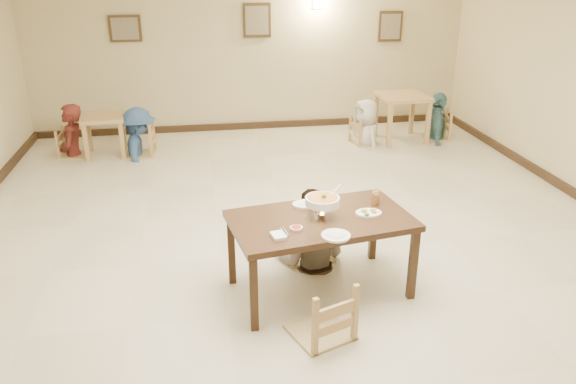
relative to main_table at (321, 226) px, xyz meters
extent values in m
plane|color=beige|center=(-0.03, 0.78, -0.70)|extent=(10.00, 10.00, 0.00)
plane|color=beige|center=(-0.03, 5.78, 0.80)|extent=(10.00, 0.00, 10.00)
cube|color=#312114|center=(-0.03, 5.75, -0.64)|extent=(8.00, 0.06, 0.12)
cube|color=#3C2B17|center=(-2.23, 5.74, 1.20)|extent=(0.55, 0.03, 0.45)
cube|color=gray|center=(-2.23, 5.72, 1.20)|extent=(0.45, 0.01, 0.37)
cube|color=#3C2B17|center=(0.07, 5.74, 1.30)|extent=(0.50, 0.03, 0.60)
cube|color=gray|center=(0.07, 5.72, 1.30)|extent=(0.41, 0.01, 0.49)
cube|color=#3C2B17|center=(2.57, 5.74, 1.15)|extent=(0.45, 0.03, 0.55)
cube|color=gray|center=(2.57, 5.72, 1.15)|extent=(0.37, 0.01, 0.45)
cube|color=#FFD88C|center=(1.17, 5.74, 1.60)|extent=(0.16, 0.05, 0.22)
cube|color=#3C2313|center=(0.00, 0.00, 0.05)|extent=(1.81, 1.20, 0.06)
cube|color=#3C2313|center=(-0.70, -0.53, -0.34)|extent=(0.07, 0.07, 0.73)
cube|color=#3C2313|center=(0.83, -0.28, -0.34)|extent=(0.07, 0.07, 0.73)
cube|color=#3C2313|center=(-0.83, 0.28, -0.34)|extent=(0.07, 0.07, 0.73)
cube|color=#3C2313|center=(0.70, 0.53, -0.34)|extent=(0.07, 0.07, 0.73)
cube|color=tan|center=(0.03, 0.69, -0.24)|extent=(0.47, 0.47, 0.05)
cube|color=tan|center=(-0.14, -0.69, -0.23)|extent=(0.48, 0.48, 0.05)
imported|color=gray|center=(0.03, 0.57, 0.14)|extent=(0.99, 0.88, 1.68)
torus|color=silver|center=(0.01, 0.00, 0.22)|extent=(0.25, 0.25, 0.01)
cylinder|color=silver|center=(0.01, 0.00, 0.10)|extent=(0.07, 0.07, 0.04)
cone|color=#FFA526|center=(0.01, 0.00, 0.15)|extent=(0.04, 0.04, 0.06)
cylinder|color=white|center=(0.01, 0.00, 0.25)|extent=(0.32, 0.32, 0.07)
cylinder|color=#BD6E2D|center=(0.01, 0.00, 0.28)|extent=(0.28, 0.28, 0.02)
sphere|color=#2D7223|center=(0.02, -0.01, 0.30)|extent=(0.05, 0.05, 0.05)
cylinder|color=silver|center=(0.13, 0.06, 0.31)|extent=(0.15, 0.09, 0.10)
cylinder|color=silver|center=(0.11, 0.06, 0.15)|extent=(0.01, 0.01, 0.14)
cylinder|color=silver|center=(-0.09, 0.06, 0.15)|extent=(0.01, 0.01, 0.14)
cylinder|color=silver|center=(0.01, -0.11, 0.15)|extent=(0.01, 0.01, 0.14)
cylinder|color=white|center=(-0.08, 0.31, 0.09)|extent=(0.28, 0.28, 0.02)
ellipsoid|color=white|center=(-0.08, 0.31, 0.10)|extent=(0.18, 0.15, 0.06)
cylinder|color=white|center=(0.04, -0.40, 0.09)|extent=(0.26, 0.26, 0.02)
ellipsoid|color=white|center=(0.04, -0.40, 0.10)|extent=(0.17, 0.14, 0.06)
cylinder|color=white|center=(0.46, 0.01, 0.09)|extent=(0.25, 0.25, 0.02)
sphere|color=#2D7223|center=(0.42, -0.06, 0.12)|extent=(0.04, 0.04, 0.04)
cylinder|color=white|center=(-0.27, -0.19, 0.09)|extent=(0.12, 0.12, 0.02)
cylinder|color=#A02017|center=(-0.27, -0.19, 0.10)|extent=(0.09, 0.09, 0.01)
cube|color=white|center=(-0.45, -0.32, 0.10)|extent=(0.14, 0.17, 0.03)
cube|color=silver|center=(-0.40, -0.25, 0.09)|extent=(0.03, 0.16, 0.01)
cube|color=silver|center=(-0.37, -0.25, 0.09)|extent=(0.03, 0.16, 0.01)
cylinder|color=white|center=(0.60, 0.22, 0.15)|extent=(0.07, 0.07, 0.15)
cylinder|color=orange|center=(0.60, 0.22, 0.14)|extent=(0.06, 0.06, 0.11)
cube|color=tan|center=(-2.60, 4.59, -0.06)|extent=(0.73, 0.73, 0.06)
cube|color=tan|center=(-2.86, 4.29, -0.40)|extent=(0.07, 0.07, 0.61)
cube|color=tan|center=(-2.31, 4.33, -0.40)|extent=(0.07, 0.07, 0.61)
cube|color=tan|center=(-2.90, 4.84, -0.40)|extent=(0.07, 0.07, 0.61)
cube|color=tan|center=(-2.35, 4.89, -0.40)|extent=(0.07, 0.07, 0.61)
cube|color=tan|center=(2.48, 4.59, 0.09)|extent=(0.85, 0.85, 0.06)
cube|color=tan|center=(2.15, 4.23, -0.32)|extent=(0.07, 0.07, 0.76)
cube|color=tan|center=(2.85, 4.26, -0.32)|extent=(0.07, 0.07, 0.76)
cube|color=tan|center=(2.12, 4.93, -0.32)|extent=(0.07, 0.07, 0.76)
cube|color=tan|center=(2.82, 4.96, -0.32)|extent=(0.07, 0.07, 0.76)
cube|color=tan|center=(-3.15, 4.65, -0.30)|extent=(0.41, 0.41, 0.05)
cube|color=tan|center=(-2.06, 4.51, -0.23)|extent=(0.48, 0.48, 0.05)
cube|color=tan|center=(1.81, 4.53, -0.28)|extent=(0.43, 0.43, 0.05)
cube|color=tan|center=(3.16, 4.60, -0.27)|extent=(0.45, 0.45, 0.05)
imported|color=#591F1A|center=(-3.15, 4.65, 0.16)|extent=(0.42, 0.64, 1.73)
imported|color=#3B5B88|center=(-2.06, 4.51, 0.09)|extent=(0.65, 1.06, 1.59)
imported|color=silver|center=(1.81, 4.53, 0.08)|extent=(0.69, 0.87, 1.56)
imported|color=teal|center=(3.16, 4.60, 0.13)|extent=(0.69, 1.06, 1.68)
camera|label=1|loc=(-1.08, -4.63, 2.33)|focal=35.00mm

